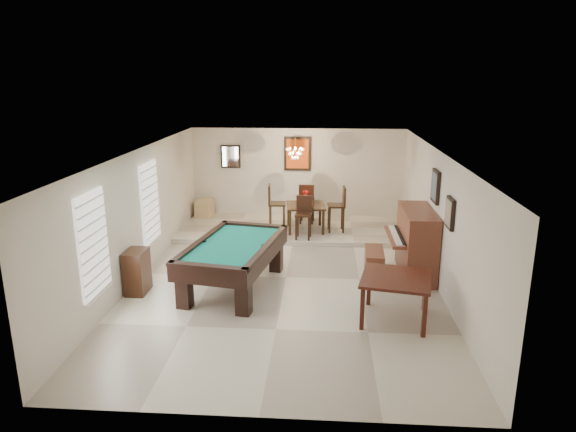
# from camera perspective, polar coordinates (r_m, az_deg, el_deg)

# --- Properties ---
(ground_plane) EXTENTS (6.00, 9.00, 0.02)m
(ground_plane) POSITION_cam_1_polar(r_m,az_deg,el_deg) (10.67, -0.22, -6.88)
(ground_plane) COLOR beige
(wall_back) EXTENTS (6.00, 0.04, 2.60)m
(wall_back) POSITION_cam_1_polar(r_m,az_deg,el_deg) (14.62, 1.06, 4.64)
(wall_back) COLOR silver
(wall_back) RESTS_ON ground_plane
(wall_front) EXTENTS (6.00, 0.04, 2.60)m
(wall_front) POSITION_cam_1_polar(r_m,az_deg,el_deg) (6.05, -3.41, -11.55)
(wall_front) COLOR silver
(wall_front) RESTS_ON ground_plane
(wall_left) EXTENTS (0.04, 9.00, 2.60)m
(wall_left) POSITION_cam_1_polar(r_m,az_deg,el_deg) (10.88, -16.20, 0.21)
(wall_left) COLOR silver
(wall_left) RESTS_ON ground_plane
(wall_right) EXTENTS (0.04, 9.00, 2.60)m
(wall_right) POSITION_cam_1_polar(r_m,az_deg,el_deg) (10.47, 16.37, -0.38)
(wall_right) COLOR silver
(wall_right) RESTS_ON ground_plane
(ceiling) EXTENTS (6.00, 9.00, 0.04)m
(ceiling) POSITION_cam_1_polar(r_m,az_deg,el_deg) (9.98, -0.24, 7.13)
(ceiling) COLOR white
(ceiling) RESTS_ON wall_back
(dining_step) EXTENTS (6.00, 2.50, 0.12)m
(dining_step) POSITION_cam_1_polar(r_m,az_deg,el_deg) (13.71, 0.77, -1.45)
(dining_step) COLOR beige
(dining_step) RESTS_ON ground_plane
(window_left_front) EXTENTS (0.06, 1.00, 1.70)m
(window_left_front) POSITION_cam_1_polar(r_m,az_deg,el_deg) (8.89, -20.82, -2.89)
(window_left_front) COLOR white
(window_left_front) RESTS_ON wall_left
(window_left_rear) EXTENTS (0.06, 1.00, 1.70)m
(window_left_rear) POSITION_cam_1_polar(r_m,az_deg,el_deg) (11.39, -15.08, 1.49)
(window_left_rear) COLOR white
(window_left_rear) RESTS_ON wall_left
(pool_table) EXTENTS (1.90, 2.90, 0.89)m
(pool_table) POSITION_cam_1_polar(r_m,az_deg,el_deg) (10.08, -6.01, -5.55)
(pool_table) COLOR black
(pool_table) RESTS_ON ground_plane
(square_table) EXTENTS (1.32, 1.32, 0.78)m
(square_table) POSITION_cam_1_polar(r_m,az_deg,el_deg) (8.97, 11.79, -8.95)
(square_table) COLOR #34140D
(square_table) RESTS_ON ground_plane
(upright_piano) EXTENTS (0.93, 1.67, 1.39)m
(upright_piano) POSITION_cam_1_polar(r_m,az_deg,el_deg) (10.89, 13.24, -2.88)
(upright_piano) COLOR brown
(upright_piano) RESTS_ON ground_plane
(piano_bench) EXTENTS (0.41, 0.97, 0.53)m
(piano_bench) POSITION_cam_1_polar(r_m,az_deg,el_deg) (10.88, 9.55, -5.11)
(piano_bench) COLOR brown
(piano_bench) RESTS_ON ground_plane
(apothecary_chest) EXTENTS (0.38, 0.56, 0.84)m
(apothecary_chest) POSITION_cam_1_polar(r_m,az_deg,el_deg) (10.23, -16.43, -5.94)
(apothecary_chest) COLOR black
(apothecary_chest) RESTS_ON ground_plane
(dining_table) EXTENTS (1.07, 1.07, 0.80)m
(dining_table) POSITION_cam_1_polar(r_m,az_deg,el_deg) (13.31, 1.95, 0.10)
(dining_table) COLOR black
(dining_table) RESTS_ON dining_step
(flower_vase) EXTENTS (0.17, 0.17, 0.27)m
(flower_vase) POSITION_cam_1_polar(r_m,az_deg,el_deg) (13.18, 1.97, 2.34)
(flower_vase) COLOR #A10D0E
(flower_vase) RESTS_ON dining_table
(dining_chair_south) EXTENTS (0.42, 0.42, 1.05)m
(dining_chair_south) POSITION_cam_1_polar(r_m,az_deg,el_deg) (12.58, 1.72, -0.22)
(dining_chair_south) COLOR black
(dining_chair_south) RESTS_ON dining_step
(dining_chair_north) EXTENTS (0.43, 0.43, 1.09)m
(dining_chair_north) POSITION_cam_1_polar(r_m,az_deg,el_deg) (13.96, 2.12, 1.44)
(dining_chair_north) COLOR black
(dining_chair_north) RESTS_ON dining_step
(dining_chair_west) EXTENTS (0.47, 0.47, 1.19)m
(dining_chair_west) POSITION_cam_1_polar(r_m,az_deg,el_deg) (13.31, -1.22, 0.96)
(dining_chair_west) COLOR black
(dining_chair_west) RESTS_ON dining_step
(dining_chair_east) EXTENTS (0.46, 0.46, 1.17)m
(dining_chair_east) POSITION_cam_1_polar(r_m,az_deg,el_deg) (13.22, 5.37, 0.77)
(dining_chair_east) COLOR black
(dining_chair_east) RESTS_ON dining_step
(corner_bench) EXTENTS (0.49, 0.58, 0.48)m
(corner_bench) POSITION_cam_1_polar(r_m,az_deg,el_deg) (14.84, -9.26, 0.88)
(corner_bench) COLOR tan
(corner_bench) RESTS_ON dining_step
(chandelier) EXTENTS (0.44, 0.44, 0.60)m
(chandelier) POSITION_cam_1_polar(r_m,az_deg,el_deg) (13.19, 0.79, 7.42)
(chandelier) COLOR #FFE5B2
(chandelier) RESTS_ON ceiling
(back_painting) EXTENTS (0.75, 0.06, 0.95)m
(back_painting) POSITION_cam_1_polar(r_m,az_deg,el_deg) (14.48, 1.06, 6.94)
(back_painting) COLOR #D84C14
(back_painting) RESTS_ON wall_back
(back_mirror) EXTENTS (0.55, 0.06, 0.65)m
(back_mirror) POSITION_cam_1_polar(r_m,az_deg,el_deg) (14.71, -6.40, 6.59)
(back_mirror) COLOR white
(back_mirror) RESTS_ON wall_back
(right_picture_upper) EXTENTS (0.06, 0.55, 0.65)m
(right_picture_upper) POSITION_cam_1_polar(r_m,az_deg,el_deg) (10.61, 16.07, 3.18)
(right_picture_upper) COLOR slate
(right_picture_upper) RESTS_ON wall_right
(right_picture_lower) EXTENTS (0.06, 0.45, 0.55)m
(right_picture_lower) POSITION_cam_1_polar(r_m,az_deg,el_deg) (9.42, 17.56, 0.30)
(right_picture_lower) COLOR gray
(right_picture_lower) RESTS_ON wall_right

